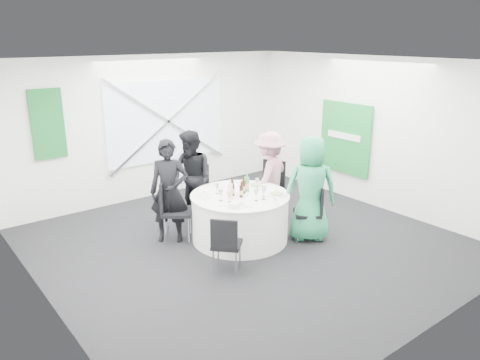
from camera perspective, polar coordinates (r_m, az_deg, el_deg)
floor at (r=7.46m, az=0.95°, el=-7.71°), size 6.00×6.00×0.00m
ceiling at (r=6.77m, az=1.07°, el=14.29°), size 6.00×6.00×0.00m
wall_back at (r=9.45m, az=-10.56°, el=6.32°), size 6.00×0.00×6.00m
wall_front at (r=5.13m, az=22.63°, el=-4.16°), size 6.00×0.00×6.00m
wall_left at (r=5.68m, az=-23.26°, el=-2.18°), size 0.00×6.00×6.00m
wall_right at (r=9.13m, az=15.90°, el=5.57°), size 0.00×6.00×6.00m
window_panel at (r=9.54m, az=-8.88°, el=7.12°), size 2.60×0.03×1.60m
window_brace_a at (r=9.50m, az=-8.76°, el=7.09°), size 2.63×0.05×1.84m
window_brace_b at (r=9.50m, az=-8.76°, el=7.09°), size 2.63×0.05×1.84m
green_banner at (r=8.63m, az=-22.39°, el=6.31°), size 0.55×0.04×1.20m
green_sign at (r=9.48m, az=12.67°, el=4.99°), size 0.05×1.20×1.40m
banquet_table at (r=7.46m, az=0.00°, el=-4.55°), size 1.56×1.56×0.76m
chair_back at (r=8.25m, az=-4.59°, el=-1.10°), size 0.44×0.45×0.95m
chair_back_left at (r=7.43m, az=-8.42°, el=-3.15°), size 0.63×0.63×0.99m
chair_back_right at (r=8.45m, az=3.82°, el=-0.45°), size 0.60×0.60×0.99m
chair_front_right at (r=7.53m, az=8.83°, el=-3.40°), size 0.57×0.56×0.89m
chair_front_left at (r=6.35m, az=-1.76°, el=-7.50°), size 0.54×0.54×0.85m
person_man_back_left at (r=7.36m, az=-8.63°, el=-1.38°), size 0.72×0.67×1.64m
person_man_back at (r=8.03m, az=-5.90°, el=0.25°), size 0.58×0.86×1.62m
person_woman_pink at (r=8.20m, az=3.62°, el=0.49°), size 1.12×0.83×1.57m
person_woman_green at (r=7.41m, az=8.59°, el=-1.07°), size 0.98×0.92×1.69m
plate_back at (r=7.72m, az=-2.59°, el=-0.74°), size 0.26×0.26×0.01m
plate_back_left at (r=7.26m, az=-4.49°, el=-1.96°), size 0.29×0.29×0.01m
plate_back_right at (r=7.73m, az=1.95°, el=-0.64°), size 0.25×0.25×0.04m
plate_front_right at (r=7.31m, az=4.48°, el=-1.75°), size 0.28×0.28×0.04m
plate_front_left at (r=6.86m, az=-0.38°, el=-3.09°), size 0.28×0.28×0.01m
napkin at (r=6.80m, az=-0.58°, el=-2.97°), size 0.24×0.21×0.05m
beer_bottle_a at (r=7.25m, az=-0.91°, el=-1.20°), size 0.06×0.06×0.25m
beer_bottle_b at (r=7.41m, az=-0.99°, el=-0.80°), size 0.06×0.06×0.25m
beer_bottle_c at (r=7.34m, az=0.43°, el=-0.88°), size 0.06×0.06×0.27m
beer_bottle_d at (r=7.18m, az=0.16°, el=-1.38°), size 0.06×0.06×0.25m
green_water_bottle at (r=7.43m, az=0.84°, el=-0.55°), size 0.08×0.08×0.30m
clear_water_bottle at (r=7.11m, az=-1.21°, el=-1.39°), size 0.08×0.08×0.30m
wine_glass_a at (r=6.96m, az=-1.28°, el=-1.74°), size 0.07×0.07×0.17m
wine_glass_b at (r=7.58m, az=2.14°, el=-0.13°), size 0.07×0.07×0.17m
wine_glass_c at (r=7.03m, az=-2.39°, el=-1.57°), size 0.07×0.07×0.17m
wine_glass_d at (r=7.03m, az=1.99°, el=-1.56°), size 0.07×0.07×0.17m
wine_glass_e at (r=7.09m, az=2.91°, el=-1.40°), size 0.07×0.07×0.17m
wine_glass_f at (r=7.33m, az=-2.84°, el=-0.76°), size 0.07×0.07×0.17m
wine_glass_g at (r=7.21m, az=2.93°, el=-1.09°), size 0.07×0.07×0.17m
fork_a at (r=7.42m, az=-4.40°, el=-1.56°), size 0.09×0.14×0.01m
knife_a at (r=7.14m, az=-4.29°, el=-2.34°), size 0.09×0.13×0.01m
fork_b at (r=6.85m, az=-2.20°, el=-3.18°), size 0.11×0.12×0.01m
knife_b at (r=6.79m, az=0.84°, el=-3.34°), size 0.12×0.12×0.01m
fork_c at (r=7.15m, az=4.32°, el=-2.30°), size 0.11×0.12×0.01m
knife_c at (r=7.45m, az=4.35°, el=-1.48°), size 0.11×0.12×0.01m
fork_d at (r=7.73m, az=2.89°, el=-0.74°), size 0.08×0.14×0.01m
knife_d at (r=7.87m, az=0.02°, el=-0.40°), size 0.10×0.13×0.01m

